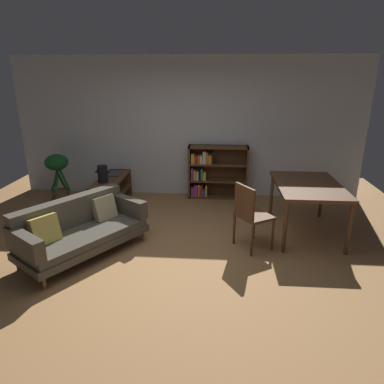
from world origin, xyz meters
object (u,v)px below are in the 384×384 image
Objects in this scene: media_console at (112,193)px; bookshelf at (213,172)px; dining_table at (308,189)px; open_laptop at (110,173)px; dining_chair_near at (250,213)px; desk_speaker at (103,174)px; fabric_couch at (79,228)px; potted_floor_plant at (58,172)px.

bookshelf is (1.88, 0.69, 0.25)m from media_console.
dining_table reaches higher than media_console.
dining_chair_near is at bearing -34.49° from open_laptop.
media_console is 0.48m from desk_speaker.
fabric_couch is 1.98× the size of potted_floor_plant.
dining_chair_near reaches higher than desk_speaker.
open_laptop is 0.33× the size of dining_table.
fabric_couch is at bearing -126.02° from bookshelf.
dining_chair_near is (2.51, -1.72, -0.02)m from open_laptop.
potted_floor_plant is at bearing 120.85° from fabric_couch.
desk_speaker is 2.15m from bookshelf.
dining_table is (3.23, 0.88, 0.35)m from fabric_couch.
potted_floor_plant is 0.80× the size of bookshelf.
fabric_couch is at bearing -84.94° from open_laptop.
desk_speaker is 2.77m from dining_chair_near.
dining_table is (3.41, -1.15, 0.16)m from open_laptop.
potted_floor_plant is 3.88m from dining_chair_near.
potted_floor_plant reaches higher than dining_table.
dining_table is (3.32, -0.88, 0.46)m from media_console.
fabric_couch is 3.93× the size of open_laptop.
dining_chair_near is (-0.90, -0.57, -0.18)m from dining_table.
dining_chair_near is at bearing -30.95° from media_console.
potted_floor_plant reaches higher than open_laptop.
media_console is 4.41× the size of desk_speaker.
bookshelf reaches higher than dining_chair_near.
media_console is 1.39× the size of dining_chair_near.
dining_table reaches higher than open_laptop.
media_console is at bearing 165.15° from dining_table.
media_console is at bearing -159.83° from bookshelf.
fabric_couch is 2.31m from potted_floor_plant.
open_laptop is at bearing 95.06° from fabric_couch.
dining_chair_near is at bearing -75.83° from bookshelf.
potted_floor_plant is (-1.03, 0.43, -0.11)m from desk_speaker.
desk_speaker is (-0.15, 1.54, 0.32)m from fabric_couch.
desk_speaker is 0.32× the size of potted_floor_plant.
open_laptop is at bearing -167.98° from bookshelf.
media_console is 0.41m from open_laptop.
desk_speaker reaches higher than fabric_couch.
bookshelf is at bearing 12.02° from open_laptop.
dining_chair_near is 2.21m from bookshelf.
desk_speaker is at bearing 153.60° from dining_chair_near.
open_laptop is at bearing 145.51° from dining_chair_near.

